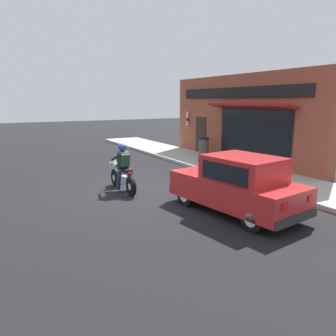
% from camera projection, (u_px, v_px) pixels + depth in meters
% --- Properties ---
extents(ground_plane, '(80.00, 80.00, 0.00)m').
position_uv_depth(ground_plane, '(136.00, 191.00, 10.98)').
color(ground_plane, black).
extents(sidewalk_curb, '(2.60, 22.00, 0.14)m').
position_uv_depth(sidewalk_curb, '(205.00, 162.00, 15.95)').
color(sidewalk_curb, '#ADAAA3').
rests_on(sidewalk_curb, ground).
extents(storefront_building, '(1.25, 10.10, 4.20)m').
position_uv_depth(storefront_building, '(239.00, 119.00, 15.77)').
color(storefront_building, brown).
rests_on(storefront_building, ground).
extents(motorcycle_with_rider, '(0.56, 2.02, 1.62)m').
position_uv_depth(motorcycle_with_rider, '(123.00, 171.00, 10.87)').
color(motorcycle_with_rider, black).
rests_on(motorcycle_with_rider, ground).
extents(car_hatchback, '(2.08, 3.95, 1.57)m').
position_uv_depth(car_hatchback, '(237.00, 185.00, 8.74)').
color(car_hatchback, black).
rests_on(car_hatchback, ground).
extents(fire_hydrant, '(0.36, 0.24, 0.88)m').
position_uv_depth(fire_hydrant, '(287.00, 171.00, 11.42)').
color(fire_hydrant, red).
rests_on(fire_hydrant, sidewalk_curb).
extents(trash_bin, '(0.56, 0.56, 0.98)m').
position_uv_depth(trash_bin, '(204.00, 147.00, 16.92)').
color(trash_bin, '#514C47').
rests_on(trash_bin, sidewalk_curb).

